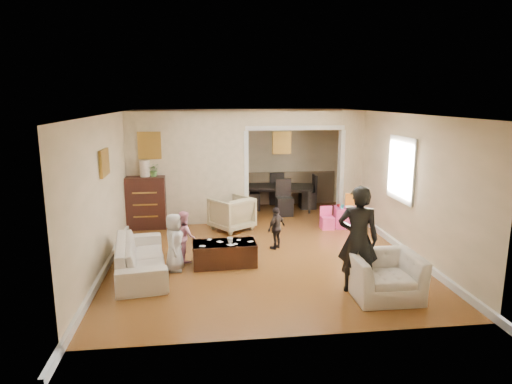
{
  "coord_description": "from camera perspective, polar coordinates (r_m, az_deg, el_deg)",
  "views": [
    {
      "loc": [
        -1.06,
        -8.42,
        2.88
      ],
      "look_at": [
        0.0,
        0.2,
        1.05
      ],
      "focal_mm": 31.35,
      "sensor_mm": 36.0,
      "label": 1
    }
  ],
  "objects": [
    {
      "name": "cereal_box",
      "position": [
        10.4,
        11.87,
        -1.0
      ],
      "size": [
        0.21,
        0.1,
        0.3
      ],
      "primitive_type": "cube",
      "rotation": [
        0.0,
        0.0,
        -0.15
      ],
      "color": "yellow",
      "rests_on": "play_table"
    },
    {
      "name": "framed_art_sofa_wall",
      "position": [
        8.07,
        -18.78,
        3.57
      ],
      "size": [
        0.03,
        0.55,
        0.4
      ],
      "primitive_type": "cube",
      "color": "brown"
    },
    {
      "name": "dresser",
      "position": [
        10.33,
        -13.8,
        -1.27
      ],
      "size": [
        0.85,
        0.48,
        1.18
      ],
      "primitive_type": "cube",
      "color": "black",
      "rests_on": "ground"
    },
    {
      "name": "partition_header",
      "position": [
        10.46,
        4.98,
        9.36
      ],
      "size": [
        2.22,
        0.18,
        0.35
      ],
      "primitive_type": "cube",
      "color": "beige",
      "rests_on": "partition_right"
    },
    {
      "name": "armchair_front",
      "position": [
        6.93,
        16.09,
        -10.24
      ],
      "size": [
        1.01,
        0.88,
        0.65
      ],
      "primitive_type": "imported",
      "rotation": [
        0.0,
        0.0,
        -0.01
      ],
      "color": "beige",
      "rests_on": "ground"
    },
    {
      "name": "adult_person",
      "position": [
        6.85,
        12.88,
        -5.91
      ],
      "size": [
        0.69,
        0.55,
        1.64
      ],
      "primitive_type": "imported",
      "rotation": [
        0.0,
        0.0,
        2.84
      ],
      "color": "black",
      "rests_on": "ground"
    },
    {
      "name": "play_bowl",
      "position": [
        10.21,
        11.87,
        -1.96
      ],
      "size": [
        0.23,
        0.23,
        0.05
      ],
      "primitive_type": "imported",
      "rotation": [
        0.0,
        0.0,
        -0.15
      ],
      "color": "white",
      "rests_on": "play_table"
    },
    {
      "name": "window_pane",
      "position": [
        8.97,
        18.09,
        2.78
      ],
      "size": [
        0.03,
        0.95,
        1.1
      ],
      "primitive_type": "cube",
      "color": "white",
      "rests_on": "ground"
    },
    {
      "name": "partition_left",
      "position": [
        10.35,
        -8.68,
        2.98
      ],
      "size": [
        2.75,
        0.18,
        2.6
      ],
      "primitive_type": "cube",
      "color": "beige",
      "rests_on": "ground"
    },
    {
      "name": "play_table",
      "position": [
        10.36,
        11.33,
        -3.17
      ],
      "size": [
        0.54,
        0.54,
        0.45
      ],
      "primitive_type": "cube",
      "rotation": [
        0.0,
        0.0,
        -0.15
      ],
      "color": "#FA419F",
      "rests_on": "ground"
    },
    {
      "name": "coffee_cup",
      "position": [
        7.81,
        -3.32,
        -6.19
      ],
      "size": [
        0.11,
        0.11,
        0.1
      ],
      "primitive_type": "imported",
      "rotation": [
        0.0,
        0.0,
        0.05
      ],
      "color": "white",
      "rests_on": "coffee_table"
    },
    {
      "name": "craft_papers",
      "position": [
        7.85,
        -3.88,
        -6.48
      ],
      "size": [
        0.96,
        0.47,
        0.0
      ],
      "color": "white",
      "rests_on": "coffee_table"
    },
    {
      "name": "toy_block",
      "position": [
        10.38,
        10.55,
        -1.69
      ],
      "size": [
        0.09,
        0.07,
        0.05
      ],
      "primitive_type": "cube",
      "rotation": [
        0.0,
        0.0,
        0.2
      ],
      "color": "red",
      "rests_on": "play_table"
    },
    {
      "name": "coffee_table",
      "position": [
        7.93,
        -4.05,
        -7.85
      ],
      "size": [
        1.12,
        0.6,
        0.41
      ],
      "primitive_type": "cube",
      "rotation": [
        0.0,
        0.0,
        0.05
      ],
      "color": "#361B11",
      "rests_on": "ground"
    },
    {
      "name": "dining_table",
      "position": [
        11.79,
        3.06,
        -0.72
      ],
      "size": [
        1.94,
        1.38,
        0.62
      ],
      "primitive_type": "imported",
      "rotation": [
        0.0,
        0.0,
        -0.25
      ],
      "color": "black",
      "rests_on": "ground"
    },
    {
      "name": "table_lamp",
      "position": [
        10.19,
        -14.01,
        2.93
      ],
      "size": [
        0.22,
        0.22,
        0.36
      ],
      "primitive_type": "cylinder",
      "color": "beige",
      "rests_on": "dresser"
    },
    {
      "name": "child_toddler",
      "position": [
        8.69,
        2.62,
        -4.6
      ],
      "size": [
        0.5,
        0.48,
        0.83
      ],
      "primitive_type": "imported",
      "rotation": [
        0.0,
        0.0,
        -2.39
      ],
      "color": "black",
      "rests_on": "ground"
    },
    {
      "name": "potted_plant",
      "position": [
        10.17,
        -12.88,
        2.76
      ],
      "size": [
        0.26,
        0.22,
        0.28
      ],
      "primitive_type": "imported",
      "color": "#45692F",
      "rests_on": "dresser"
    },
    {
      "name": "floor",
      "position": [
        8.97,
        0.16,
        -6.84
      ],
      "size": [
        7.0,
        7.0,
        0.0
      ],
      "primitive_type": "plane",
      "color": "#975D26",
      "rests_on": "ground"
    },
    {
      "name": "child_kneel_b",
      "position": [
        8.14,
        -9.14,
        -5.58
      ],
      "size": [
        0.49,
        0.55,
        0.92
      ],
      "primitive_type": "imported",
      "rotation": [
        0.0,
        0.0,
        1.97
      ],
      "color": "pink",
      "rests_on": "ground"
    },
    {
      "name": "cyan_cup",
      "position": [
        10.22,
        10.95,
        -1.82
      ],
      "size": [
        0.08,
        0.08,
        0.08
      ],
      "primitive_type": "cylinder",
      "color": "#24B4B0",
      "rests_on": "play_table"
    },
    {
      "name": "child_kneel_a",
      "position": [
        7.7,
        -10.38,
        -6.33
      ],
      "size": [
        0.37,
        0.52,
        0.99
      ],
      "primitive_type": "imported",
      "rotation": [
        0.0,
        0.0,
        1.45
      ],
      "color": "silver",
      "rests_on": "ground"
    },
    {
      "name": "sofa",
      "position": [
        7.76,
        -14.5,
        -8.03
      ],
      "size": [
        1.04,
        2.06,
        0.58
      ],
      "primitive_type": "imported",
      "rotation": [
        0.0,
        0.0,
        1.71
      ],
      "color": "beige",
      "rests_on": "ground"
    },
    {
      "name": "framed_art_partition",
      "position": [
        10.24,
        -13.43,
        5.8
      ],
      "size": [
        0.45,
        0.03,
        0.55
      ],
      "primitive_type": "cube",
      "color": "brown",
      "rests_on": "partition_left"
    },
    {
      "name": "framed_art_alcove",
      "position": [
        12.12,
        3.31,
        6.29
      ],
      "size": [
        0.45,
        0.03,
        0.55
      ],
      "primitive_type": "cube",
      "color": "brown"
    },
    {
      "name": "partition_right",
      "position": [
        10.93,
        11.96,
        3.33
      ],
      "size": [
        0.55,
        0.18,
        2.6
      ],
      "primitive_type": "cube",
      "color": "beige",
      "rests_on": "ground"
    },
    {
      "name": "armchair_back",
      "position": [
        9.95,
        -3.13,
        -2.73
      ],
      "size": [
        1.12,
        1.12,
        0.74
      ],
      "primitive_type": "imported",
      "rotation": [
        0.0,
        0.0,
        3.76
      ],
      "color": "#C0B485",
      "rests_on": "ground"
    }
  ]
}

